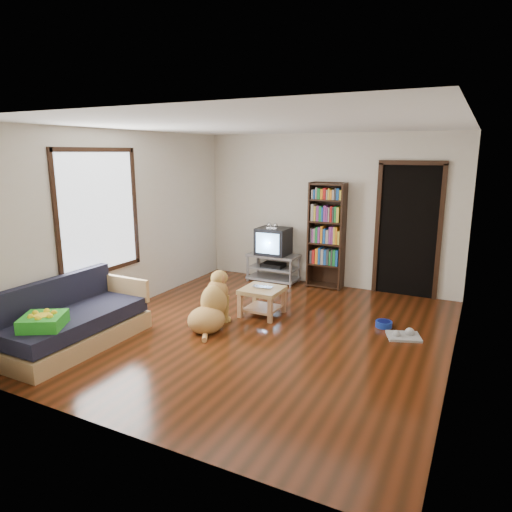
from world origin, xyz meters
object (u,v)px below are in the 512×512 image
at_px(sofa, 74,324).
at_px(coffee_table, 262,296).
at_px(dog_bowl, 384,324).
at_px(tv_stand, 273,267).
at_px(dog, 212,307).
at_px(laptop, 261,288).
at_px(grey_rag, 404,336).
at_px(crt_tv, 274,241).
at_px(green_cushion, 43,321).
at_px(bookshelf, 327,230).

relative_size(sofa, coffee_table, 3.27).
bearing_deg(dog_bowl, coffee_table, -169.32).
distance_m(tv_stand, dog, 2.41).
xyz_separation_m(laptop, grey_rag, (1.96, 0.09, -0.40)).
height_order(tv_stand, sofa, sofa).
xyz_separation_m(tv_stand, sofa, (-0.97, -3.63, -0.01)).
bearing_deg(crt_tv, sofa, -104.93).
distance_m(laptop, dog_bowl, 1.74).
relative_size(green_cushion, laptop, 1.45).
distance_m(dog_bowl, coffee_table, 1.71).
height_order(laptop, dog_bowl, laptop).
relative_size(green_cushion, grey_rag, 1.06).
distance_m(laptop, coffee_table, 0.13).
xyz_separation_m(bookshelf, dog, (-0.74, -2.50, -0.72)).
relative_size(dog_bowl, tv_stand, 0.24).
bearing_deg(dog_bowl, crt_tv, 148.60).
xyz_separation_m(laptop, dog_bowl, (1.66, 0.34, -0.37)).
bearing_deg(tv_stand, sofa, -105.02).
xyz_separation_m(grey_rag, dog, (-2.35, -0.80, 0.27)).
relative_size(sofa, dog, 1.93).
height_order(grey_rag, dog, dog).
relative_size(green_cushion, sofa, 0.24).
bearing_deg(laptop, bookshelf, 72.66).
xyz_separation_m(bookshelf, coffee_table, (-0.35, -1.76, -0.72)).
xyz_separation_m(sofa, coffee_table, (1.57, 1.96, 0.02)).
bearing_deg(bookshelf, grey_rag, -46.58).
distance_m(dog_bowl, tv_stand, 2.65).
xyz_separation_m(crt_tv, dog, (0.21, -2.43, -0.46)).
bearing_deg(green_cushion, coffee_table, 28.97).
xyz_separation_m(dog_bowl, coffee_table, (-1.66, -0.31, 0.24)).
xyz_separation_m(tv_stand, coffee_table, (0.60, -1.67, 0.01)).
xyz_separation_m(crt_tv, coffee_table, (0.60, -1.69, -0.46)).
bearing_deg(tv_stand, dog, -85.03).
bearing_deg(coffee_table, dog, -117.88).
bearing_deg(green_cushion, bookshelf, 36.33).
xyz_separation_m(dog_bowl, grey_rag, (0.30, -0.25, -0.03)).
bearing_deg(sofa, bookshelf, 62.68).
relative_size(green_cushion, crt_tv, 0.73).
bearing_deg(coffee_table, sofa, -128.72).
height_order(laptop, coffee_table, laptop).
bearing_deg(bookshelf, green_cushion, -113.04).
bearing_deg(dog, bookshelf, 73.49).
bearing_deg(green_cushion, dog_bowl, 11.18).
bearing_deg(crt_tv, grey_rag, -32.48).
bearing_deg(dog, grey_rag, 18.76).
bearing_deg(laptop, green_cushion, -126.96).
height_order(green_cushion, laptop, green_cushion).
bearing_deg(coffee_table, grey_rag, 1.85).
distance_m(crt_tv, coffee_table, 1.85).
bearing_deg(laptop, sofa, -135.40).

